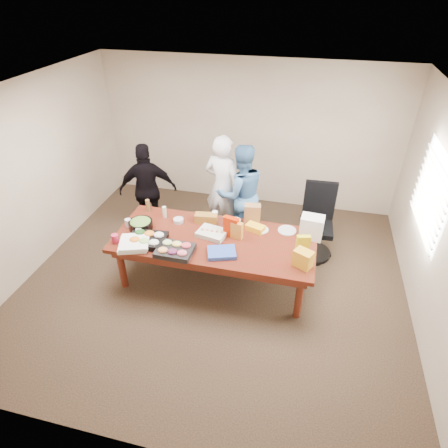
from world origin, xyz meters
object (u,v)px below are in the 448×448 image
(conference_table, at_px, (215,259))
(salad_bowl, at_px, (141,225))
(person_right, at_px, (241,194))
(sheet_cake, at_px, (212,233))
(office_chair, at_px, (316,225))
(person_center, at_px, (223,187))

(conference_table, distance_m, salad_bowl, 1.18)
(person_right, relative_size, salad_bowl, 4.89)
(conference_table, bearing_deg, sheet_cake, 125.31)
(office_chair, bearing_deg, person_right, 167.57)
(conference_table, relative_size, sheet_cake, 7.11)
(conference_table, height_order, office_chair, office_chair)
(person_center, xyz_separation_m, person_right, (0.31, -0.06, -0.05))
(sheet_cake, bearing_deg, conference_table, -42.37)
(office_chair, bearing_deg, salad_bowl, -161.63)
(conference_table, height_order, person_right, person_right)
(conference_table, height_order, person_center, person_center)
(office_chair, xyz_separation_m, sheet_cake, (-1.44, -0.87, 0.20))
(person_right, relative_size, sheet_cake, 4.29)
(salad_bowl, bearing_deg, sheet_cake, 3.64)
(person_right, bearing_deg, person_center, -37.42)
(person_center, distance_m, sheet_cake, 1.16)
(person_right, xyz_separation_m, sheet_cake, (-0.19, -1.09, -0.06))
(office_chair, height_order, sheet_cake, office_chair)
(salad_bowl, bearing_deg, person_right, 43.05)
(sheet_cake, bearing_deg, person_center, 108.37)
(office_chair, bearing_deg, sheet_cake, -151.10)
(person_center, height_order, sheet_cake, person_center)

